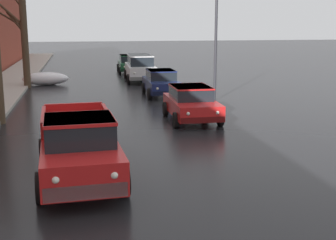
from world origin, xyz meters
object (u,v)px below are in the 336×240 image
Objects in this scene: pickup_truck_red_approaching_near_lane at (79,146)px; bare_tree_far_down_block at (23,35)px; sedan_darkblue_parked_kerbside_mid at (161,82)px; street_lamp_post at (216,28)px; sedan_green_queued_behind_truck at (129,63)px; suv_white_parked_far_down_block at (140,67)px; sedan_red_parked_kerbside_close at (191,102)px.

bare_tree_far_down_block is at bearing 100.05° from pickup_truck_red_approaching_near_lane.
bare_tree_far_down_block is at bearing 148.19° from sedan_darkblue_parked_kerbside_mid.
sedan_green_queued_behind_truck is at bearing 100.78° from street_lamp_post.
bare_tree_far_down_block reaches higher than sedan_darkblue_parked_kerbside_mid.
pickup_truck_red_approaching_near_lane is 26.00m from sedan_green_queued_behind_truck.
street_lamp_post reaches higher than suv_white_parked_far_down_block.
street_lamp_post is at bearing 62.04° from sedan_red_parked_kerbside_close.
sedan_red_parked_kerbside_close is 0.80× the size of suv_white_parked_far_down_block.
bare_tree_far_down_block is 1.64× the size of sedan_red_parked_kerbside_close.
pickup_truck_red_approaching_near_lane is 1.33× the size of sedan_darkblue_parked_kerbside_mid.
sedan_red_parked_kerbside_close is at bearing -88.68° from sedan_green_queued_behind_truck.
sedan_red_parked_kerbside_close is 1.00× the size of sedan_darkblue_parked_kerbside_mid.
pickup_truck_red_approaching_near_lane reaches higher than sedan_green_queued_behind_truck.
sedan_darkblue_parked_kerbside_mid is 12.38m from sedan_green_queued_behind_truck.
street_lamp_post reaches higher than pickup_truck_red_approaching_near_lane.
pickup_truck_red_approaching_near_lane is at bearing -99.16° from sedan_green_queued_behind_truck.
sedan_darkblue_parked_kerbside_mid is at bearing -88.12° from sedan_green_queued_behind_truck.
sedan_darkblue_parked_kerbside_mid is (7.75, -4.81, -2.51)m from bare_tree_far_down_block.
pickup_truck_red_approaching_near_lane reaches higher than sedan_red_parked_kerbside_close.
sedan_darkblue_parked_kerbside_mid is at bearing -87.35° from suv_white_parked_far_down_block.
suv_white_parked_far_down_block is at bearing -89.01° from sedan_green_queued_behind_truck.
sedan_darkblue_parked_kerbside_mid is at bearing 90.31° from sedan_red_parked_kerbside_close.
street_lamp_post is (10.15, -7.12, 0.43)m from bare_tree_far_down_block.
bare_tree_far_down_block is at bearing -166.59° from suv_white_parked_far_down_block.
bare_tree_far_down_block is at bearing -134.17° from sedan_green_queued_behind_truck.
pickup_truck_red_approaching_near_lane is 1.19× the size of sedan_green_queued_behind_truck.
street_lamp_post is (2.35, 4.43, 2.95)m from sedan_red_parked_kerbside_close.
suv_white_parked_far_down_block reaches higher than pickup_truck_red_approaching_near_lane.
sedan_red_parked_kerbside_close is at bearing 55.02° from pickup_truck_red_approaching_near_lane.
sedan_green_queued_behind_truck is at bearing 90.99° from suv_white_parked_far_down_block.
bare_tree_far_down_block is 0.96× the size of street_lamp_post.
sedan_red_parked_kerbside_close is 0.59× the size of street_lamp_post.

